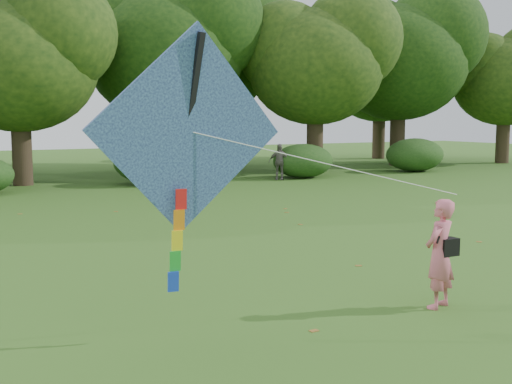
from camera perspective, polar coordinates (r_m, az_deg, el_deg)
name	(u,v)px	position (r m, az deg, el deg)	size (l,w,h in m)	color
ground	(346,300)	(10.13, 8.03, -9.47)	(100.00, 100.00, 0.00)	#265114
man_kite_flyer	(440,254)	(9.83, 16.01, -5.29)	(0.59, 0.39, 1.62)	#D46378
bystander_right	(279,162)	(28.82, 2.07, 2.70)	(0.95, 0.40, 1.62)	slate
crossbody_bag	(447,246)	(9.87, 16.64, -4.64)	(0.43, 0.20, 0.68)	black
flying_kite	(189,134)	(8.01, -6.02, 5.12)	(5.30, 0.94, 3.33)	#234997
tree_line	(92,57)	(31.76, -14.40, 11.52)	(54.70, 15.30, 9.48)	#3A2D1E
shrub_band	(66,167)	(26.05, -16.54, 2.10)	(39.15, 3.22, 1.88)	#264919
fallen_leaves	(297,236)	(15.21, 3.69, -3.95)	(8.75, 13.05, 0.01)	brown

